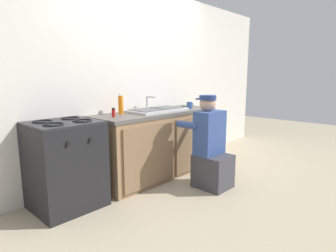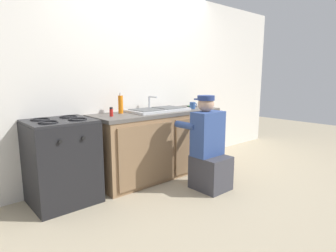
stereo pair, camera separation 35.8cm
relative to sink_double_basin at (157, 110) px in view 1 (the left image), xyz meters
The scene contains 11 objects.
ground_plane 0.94m from the sink_double_basin, 90.00° to the right, with size 12.00×12.00×0.00m, color tan.
back_wall 0.50m from the sink_double_basin, 90.00° to the left, with size 6.00×0.10×2.50m, color silver.
counter_cabinet 0.48m from the sink_double_basin, 90.00° to the right, with size 1.77×0.62×0.83m.
countertop 0.04m from the sink_double_basin, 90.00° to the right, with size 1.81×0.62×0.04m, color #5B5651.
sink_double_basin is the anchor object (origin of this frame).
stove_range 1.38m from the sink_double_basin, behind, with size 0.65×0.62×0.90m.
plumber_person 0.89m from the sink_double_basin, 79.04° to the right, with size 0.42×0.61×1.10m.
cell_phone 0.70m from the sink_double_basin, ahead, with size 0.07×0.14×0.01m.
soap_bottle_orange 0.52m from the sink_double_basin, 166.07° to the left, with size 0.06×0.06×0.25m.
spice_bottle_red 0.71m from the sink_double_basin, behind, with size 0.04×0.04×0.10m.
coffee_mug 0.54m from the sink_double_basin, 13.27° to the right, with size 0.13×0.08×0.09m.
Camera 1 is at (-2.58, -2.31, 1.33)m, focal length 30.00 mm.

